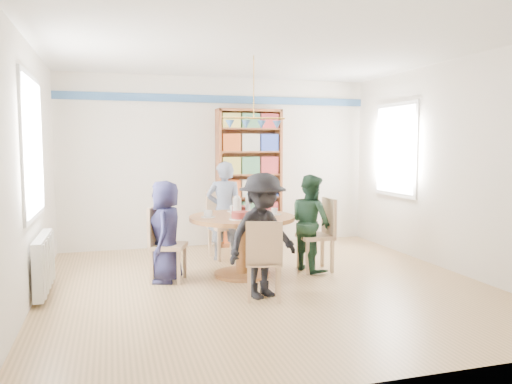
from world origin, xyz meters
name	(u,v)px	position (x,y,z in m)	size (l,w,h in m)	color
ground	(266,285)	(0.00, 0.00, 0.00)	(5.00, 5.00, 0.00)	tan
room_shell	(226,143)	(-0.26, 0.87, 1.65)	(5.00, 5.00, 5.00)	white
radiator	(44,263)	(-2.42, 0.30, 0.35)	(0.12, 1.00, 0.60)	silver
dining_table	(242,231)	(-0.15, 0.49, 0.56)	(1.30, 1.30, 0.75)	brown
chair_left	(162,240)	(-1.13, 0.52, 0.49)	(0.51, 0.51, 0.90)	tan
chair_right	(321,231)	(0.90, 0.47, 0.52)	(0.43, 0.43, 0.94)	tan
chair_far	(223,221)	(-0.16, 1.56, 0.53)	(0.50, 0.50, 0.97)	tan
chair_near	(264,257)	(-0.19, -0.55, 0.47)	(0.46, 0.46, 0.85)	tan
person_left	(166,231)	(-1.09, 0.48, 0.60)	(0.59, 0.38, 1.21)	#181835
person_right	(311,223)	(0.76, 0.49, 0.62)	(0.61, 0.47, 1.25)	#193221
person_far	(224,211)	(-0.17, 1.41, 0.70)	(0.51, 0.33, 1.39)	gray
person_near	(262,236)	(-0.17, -0.43, 0.66)	(0.86, 0.49, 1.33)	black
bookshelf	(249,179)	(0.45, 2.34, 1.08)	(1.04, 0.31, 2.19)	brown
tableware	(240,211)	(-0.18, 0.51, 0.81)	(1.02, 1.02, 0.27)	white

